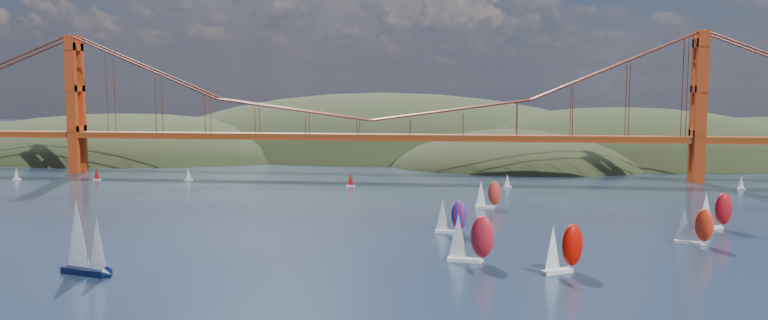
{
  "coord_description": "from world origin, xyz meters",
  "views": [
    {
      "loc": [
        39.53,
        -103.79,
        35.95
      ],
      "look_at": [
        15.86,
        90.0,
        16.02
      ],
      "focal_mm": 35.0,
      "sensor_mm": 36.0,
      "label": 1
    }
  ],
  "objects_px": {
    "sloop_navy": "(83,238)",
    "racer_3": "(714,210)",
    "racer_rwb": "(450,216)",
    "racer_0": "(470,237)",
    "racer_1": "(562,247)",
    "racer_5": "(487,194)",
    "racer_2": "(693,225)"
  },
  "relations": [
    {
      "from": "racer_0",
      "to": "racer_3",
      "type": "bearing_deg",
      "value": 42.19
    },
    {
      "from": "racer_rwb",
      "to": "sloop_navy",
      "type": "bearing_deg",
      "value": -137.98
    },
    {
      "from": "racer_0",
      "to": "racer_5",
      "type": "height_order",
      "value": "racer_0"
    },
    {
      "from": "racer_2",
      "to": "racer_3",
      "type": "height_order",
      "value": "racer_3"
    },
    {
      "from": "racer_0",
      "to": "racer_1",
      "type": "height_order",
      "value": "racer_0"
    },
    {
      "from": "sloop_navy",
      "to": "racer_3",
      "type": "bearing_deg",
      "value": 40.95
    },
    {
      "from": "racer_0",
      "to": "racer_1",
      "type": "relative_size",
      "value": 1.04
    },
    {
      "from": "racer_0",
      "to": "racer_rwb",
      "type": "height_order",
      "value": "racer_0"
    },
    {
      "from": "racer_0",
      "to": "racer_3",
      "type": "distance_m",
      "value": 73.14
    },
    {
      "from": "racer_0",
      "to": "racer_1",
      "type": "bearing_deg",
      "value": -12.83
    },
    {
      "from": "racer_5",
      "to": "racer_2",
      "type": "bearing_deg",
      "value": -54.94
    },
    {
      "from": "sloop_navy",
      "to": "racer_1",
      "type": "bearing_deg",
      "value": 24.05
    },
    {
      "from": "racer_1",
      "to": "racer_2",
      "type": "xyz_separation_m",
      "value": [
        32.11,
        29.29,
        -0.47
      ]
    },
    {
      "from": "racer_0",
      "to": "racer_1",
      "type": "distance_m",
      "value": 18.73
    },
    {
      "from": "sloop_navy",
      "to": "racer_rwb",
      "type": "height_order",
      "value": "sloop_navy"
    },
    {
      "from": "racer_1",
      "to": "racer_3",
      "type": "relative_size",
      "value": 1.01
    },
    {
      "from": "racer_0",
      "to": "racer_rwb",
      "type": "bearing_deg",
      "value": 106.58
    },
    {
      "from": "racer_0",
      "to": "racer_rwb",
      "type": "distance_m",
      "value": 29.51
    },
    {
      "from": "racer_0",
      "to": "racer_rwb",
      "type": "relative_size",
      "value": 1.2
    },
    {
      "from": "sloop_navy",
      "to": "racer_1",
      "type": "relative_size",
      "value": 1.52
    },
    {
      "from": "racer_3",
      "to": "racer_rwb",
      "type": "distance_m",
      "value": 65.99
    },
    {
      "from": "racer_5",
      "to": "racer_rwb",
      "type": "height_order",
      "value": "racer_rwb"
    },
    {
      "from": "racer_2",
      "to": "racer_5",
      "type": "xyz_separation_m",
      "value": [
        -45.08,
        44.37,
        -0.28
      ]
    },
    {
      "from": "racer_1",
      "to": "racer_2",
      "type": "height_order",
      "value": "racer_1"
    },
    {
      "from": "racer_5",
      "to": "sloop_navy",
      "type": "bearing_deg",
      "value": -142.28
    },
    {
      "from": "racer_3",
      "to": "racer_5",
      "type": "height_order",
      "value": "racer_3"
    },
    {
      "from": "sloop_navy",
      "to": "racer_3",
      "type": "relative_size",
      "value": 1.54
    },
    {
      "from": "racer_3",
      "to": "racer_rwb",
      "type": "xyz_separation_m",
      "value": [
        -64.72,
        -12.87,
        -0.6
      ]
    },
    {
      "from": "racer_3",
      "to": "racer_rwb",
      "type": "relative_size",
      "value": 1.14
    },
    {
      "from": "racer_2",
      "to": "racer_5",
      "type": "bearing_deg",
      "value": 159.24
    },
    {
      "from": "sloop_navy",
      "to": "racer_3",
      "type": "xyz_separation_m",
      "value": [
        132.23,
        60.54,
        -2.13
      ]
    },
    {
      "from": "racer_3",
      "to": "racer_5",
      "type": "relative_size",
      "value": 1.17
    }
  ]
}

